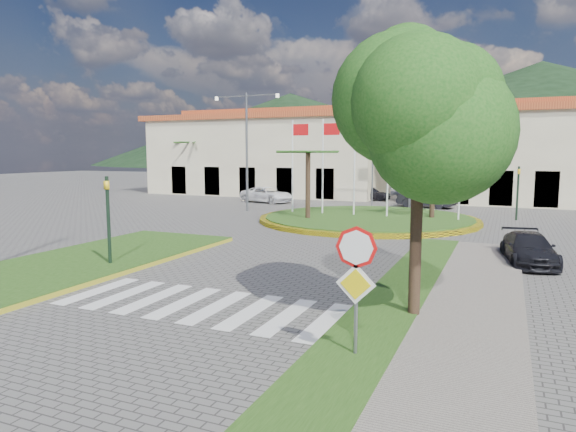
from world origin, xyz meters
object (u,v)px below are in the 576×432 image
at_px(white_van, 267,195).
at_px(car_side_right, 529,249).
at_px(deciduous_tree, 420,101).
at_px(roundabout_island, 368,218).
at_px(car_dark_b, 426,198).
at_px(stop_sign, 356,271).
at_px(car_dark_a, 369,193).

distance_m(white_van, car_side_right, 25.23).
bearing_deg(white_van, deciduous_tree, -132.51).
distance_m(roundabout_island, car_dark_b, 9.30).
height_order(white_van, car_side_right, white_van).
height_order(roundabout_island, white_van, roundabout_island).
xyz_separation_m(car_dark_b, car_side_right, (6.25, -18.10, -0.12)).
bearing_deg(car_side_right, white_van, 128.11).
bearing_deg(roundabout_island, stop_sign, -76.27).
bearing_deg(stop_sign, car_dark_a, 103.83).
xyz_separation_m(roundabout_island, car_dark_b, (2.00, 9.07, 0.50)).
xyz_separation_m(deciduous_tree, car_dark_b, (-3.50, 26.07, -4.50)).
relative_size(car_dark_a, car_dark_b, 0.87).
bearing_deg(white_van, roundabout_island, -112.56).
height_order(car_dark_a, car_dark_b, car_dark_b).
bearing_deg(deciduous_tree, car_dark_a, 106.21).
bearing_deg(deciduous_tree, roundabout_island, 107.91).
distance_m(roundabout_island, deciduous_tree, 18.55).
distance_m(deciduous_tree, car_dark_a, 31.75).
distance_m(roundabout_island, stop_sign, 20.69).
height_order(white_van, car_dark_b, car_dark_b).
bearing_deg(white_van, car_dark_a, -38.84).
relative_size(roundabout_island, car_side_right, 3.31).
relative_size(roundabout_island, car_dark_a, 3.60).
bearing_deg(car_dark_b, car_dark_a, 62.68).
height_order(stop_sign, white_van, stop_sign).
distance_m(roundabout_island, car_dark_a, 13.58).
relative_size(deciduous_tree, car_dark_a, 1.93).
distance_m(stop_sign, car_dark_a, 34.22).
bearing_deg(white_van, car_dark_b, -69.97).
relative_size(stop_sign, car_side_right, 0.69).
bearing_deg(car_dark_b, deciduous_tree, -161.82).
bearing_deg(deciduous_tree, stop_sign, -101.18).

